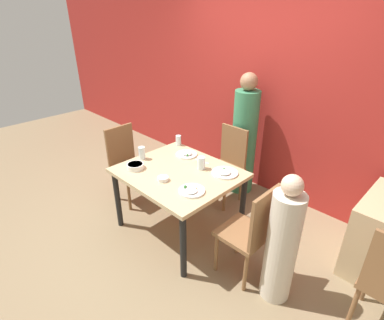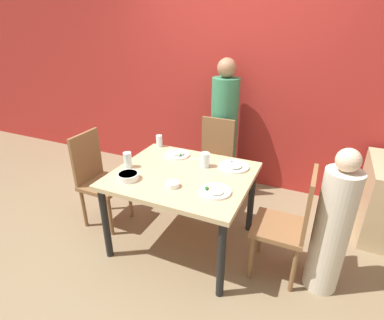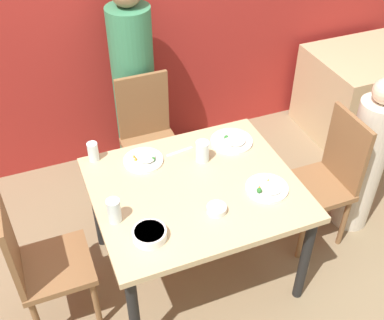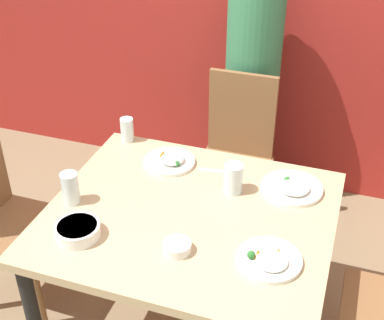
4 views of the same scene
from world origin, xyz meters
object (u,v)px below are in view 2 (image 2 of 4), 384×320
person_adult (224,132)px  plate_rice_adult (234,166)px  chair_adult_spot (214,159)px  bowl_curry (128,176)px  person_child (332,229)px  glass_water_tall (159,141)px  chair_child_spot (290,222)px

person_adult → plate_rice_adult: (0.39, -0.88, 0.02)m
chair_adult_spot → bowl_curry: bearing=-107.0°
person_child → glass_water_tall: (-1.71, 0.47, 0.25)m
chair_child_spot → person_adult: person_adult is taller
person_adult → bowl_curry: size_ratio=8.92×
chair_adult_spot → chair_child_spot: (0.95, -0.86, 0.00)m
plate_rice_adult → person_child: bearing=-19.7°
person_child → glass_water_tall: size_ratio=9.65×
bowl_curry → person_child: bearing=9.4°
chair_child_spot → bowl_curry: chair_child_spot is taller
person_adult → plate_rice_adult: person_adult is taller
chair_adult_spot → chair_child_spot: 1.28m
bowl_curry → glass_water_tall: 0.74m
bowl_curry → chair_child_spot: bearing=11.5°
chair_adult_spot → chair_child_spot: bearing=-42.2°
chair_adult_spot → plate_rice_adult: size_ratio=3.56×
chair_adult_spot → glass_water_tall: chair_adult_spot is taller
person_adult → person_child: person_adult is taller
chair_child_spot → person_child: bearing=90.0°
person_adult → glass_water_tall: size_ratio=12.83×
person_adult → plate_rice_adult: 0.96m
chair_child_spot → plate_rice_adult: size_ratio=3.56×
person_child → bowl_curry: bearing=-170.6°
plate_rice_adult → chair_adult_spot: bearing=125.4°
chair_child_spot → plate_rice_adult: (-0.55, 0.30, 0.24)m
plate_rice_adult → person_adult: bearing=114.1°
person_child → plate_rice_adult: (-0.85, 0.30, 0.21)m
plate_rice_adult → glass_water_tall: 0.88m
bowl_curry → person_adult: bearing=76.6°
bowl_curry → glass_water_tall: (-0.12, 0.73, 0.03)m
bowl_curry → plate_rice_adult: (0.74, 0.57, -0.01)m
plate_rice_adult → bowl_curry: bearing=-142.4°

